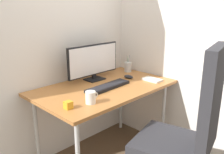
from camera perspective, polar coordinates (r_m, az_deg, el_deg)
wall_back at (r=2.44m, az=-8.91°, el=14.84°), size 2.76×0.04×2.80m
wall_side_right at (r=2.52m, az=13.12°, el=14.66°), size 0.04×2.25×2.80m
desk at (r=2.26m, az=-1.78°, el=-3.54°), size 1.28×0.77×0.74m
office_chair at (r=1.85m, az=17.23°, el=-11.72°), size 0.63×0.63×1.23m
monitor at (r=2.40m, az=-4.33°, el=3.76°), size 0.61×0.14×0.35m
keyboard at (r=2.19m, az=-0.93°, el=-2.21°), size 0.48×0.14×0.03m
mouse at (r=2.49m, az=3.91°, el=0.07°), size 0.06×0.11×0.03m
pen_holder at (r=2.73m, az=3.76°, el=2.40°), size 0.08×0.08×0.19m
notebook at (r=2.44m, az=9.39°, el=-0.60°), size 0.11×0.19×0.02m
coffee_mug at (r=1.85m, az=-5.00°, el=-4.78°), size 0.11×0.08×0.10m
desk_clamp_accessory at (r=1.79m, az=-10.23°, el=-6.48°), size 0.05×0.05×0.06m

